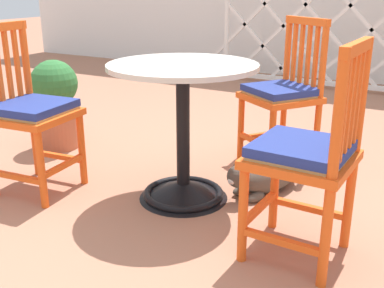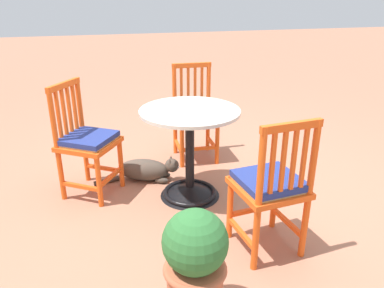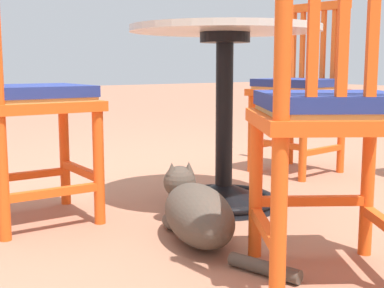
{
  "view_description": "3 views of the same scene",
  "coord_description": "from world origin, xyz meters",
  "px_view_note": "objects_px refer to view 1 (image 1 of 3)",
  "views": [
    {
      "loc": [
        1.21,
        -1.79,
        1.1
      ],
      "look_at": [
        0.15,
        0.05,
        0.38
      ],
      "focal_mm": 43.82,
      "sensor_mm": 36.0,
      "label": 1
    },
    {
      "loc": [
        -2.6,
        0.86,
        1.57
      ],
      "look_at": [
        0.03,
        0.17,
        0.45
      ],
      "focal_mm": 35.33,
      "sensor_mm": 36.0,
      "label": 2
    },
    {
      "loc": [
        1.37,
        1.86,
        0.58
      ],
      "look_at": [
        0.12,
        0.12,
        0.26
      ],
      "focal_mm": 49.68,
      "sensor_mm": 36.0,
      "label": 3
    }
  ],
  "objects_px": {
    "orange_chair_facing_out": "(307,157)",
    "orange_chair_at_corner": "(283,95)",
    "tabby_cat": "(265,176)",
    "cafe_table": "(183,148)",
    "orange_chair_near_fence": "(30,113)",
    "terracotta_planter": "(56,102)"
  },
  "relations": [
    {
      "from": "orange_chair_facing_out",
      "to": "orange_chair_at_corner",
      "type": "xyz_separation_m",
      "value": [
        -0.46,
        1.01,
        0.0
      ]
    },
    {
      "from": "tabby_cat",
      "to": "cafe_table",
      "type": "bearing_deg",
      "value": -140.84
    },
    {
      "from": "orange_chair_near_fence",
      "to": "terracotta_planter",
      "type": "bearing_deg",
      "value": 125.54
    },
    {
      "from": "terracotta_planter",
      "to": "tabby_cat",
      "type": "bearing_deg",
      "value": 0.36
    },
    {
      "from": "tabby_cat",
      "to": "terracotta_planter",
      "type": "height_order",
      "value": "terracotta_planter"
    },
    {
      "from": "orange_chair_near_fence",
      "to": "orange_chair_at_corner",
      "type": "bearing_deg",
      "value": 46.18
    },
    {
      "from": "orange_chair_at_corner",
      "to": "orange_chair_near_fence",
      "type": "xyz_separation_m",
      "value": [
        -1.04,
        -1.08,
        0.0
      ]
    },
    {
      "from": "orange_chair_at_corner",
      "to": "orange_chair_near_fence",
      "type": "bearing_deg",
      "value": -133.82
    },
    {
      "from": "orange_chair_at_corner",
      "to": "terracotta_planter",
      "type": "height_order",
      "value": "orange_chair_at_corner"
    },
    {
      "from": "tabby_cat",
      "to": "orange_chair_at_corner",
      "type": "bearing_deg",
      "value": 100.61
    },
    {
      "from": "orange_chair_facing_out",
      "to": "terracotta_planter",
      "type": "relative_size",
      "value": 1.47
    },
    {
      "from": "cafe_table",
      "to": "orange_chair_near_fence",
      "type": "distance_m",
      "value": 0.85
    },
    {
      "from": "orange_chair_facing_out",
      "to": "tabby_cat",
      "type": "height_order",
      "value": "orange_chair_facing_out"
    },
    {
      "from": "orange_chair_facing_out",
      "to": "orange_chair_at_corner",
      "type": "distance_m",
      "value": 1.11
    },
    {
      "from": "orange_chair_near_fence",
      "to": "terracotta_planter",
      "type": "xyz_separation_m",
      "value": [
        -0.42,
        0.59,
        -0.12
      ]
    },
    {
      "from": "orange_chair_at_corner",
      "to": "terracotta_planter",
      "type": "xyz_separation_m",
      "value": [
        -1.46,
        -0.49,
        -0.12
      ]
    },
    {
      "from": "orange_chair_at_corner",
      "to": "tabby_cat",
      "type": "bearing_deg",
      "value": -79.39
    },
    {
      "from": "cafe_table",
      "to": "terracotta_planter",
      "type": "height_order",
      "value": "cafe_table"
    },
    {
      "from": "orange_chair_at_corner",
      "to": "terracotta_planter",
      "type": "bearing_deg",
      "value": -161.28
    },
    {
      "from": "cafe_table",
      "to": "orange_chair_at_corner",
      "type": "distance_m",
      "value": 0.83
    },
    {
      "from": "cafe_table",
      "to": "tabby_cat",
      "type": "bearing_deg",
      "value": 39.16
    },
    {
      "from": "orange_chair_facing_out",
      "to": "orange_chair_at_corner",
      "type": "height_order",
      "value": "same"
    }
  ]
}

